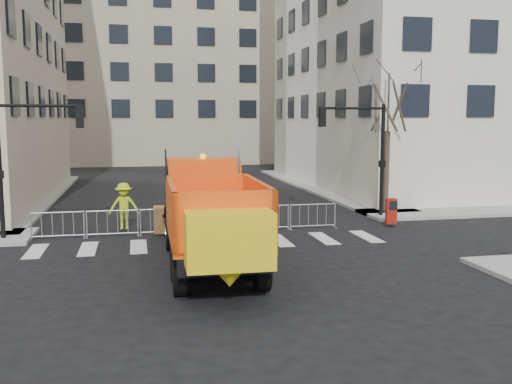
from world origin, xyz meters
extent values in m
plane|color=black|center=(0.00, 0.00, 0.00)|extent=(120.00, 120.00, 0.00)
cube|color=gray|center=(0.00, 8.50, 0.07)|extent=(64.00, 5.00, 0.15)
cube|color=gray|center=(0.00, 52.00, 12.00)|extent=(30.00, 18.00, 24.00)
cylinder|color=black|center=(-8.00, 7.50, 2.70)|extent=(0.18, 0.18, 5.40)
cylinder|color=black|center=(8.50, 9.50, 2.70)|extent=(0.18, 0.18, 5.40)
cube|color=black|center=(-0.68, 1.97, 1.01)|extent=(2.57, 7.66, 0.48)
cylinder|color=black|center=(-1.74, 4.74, 0.58)|extent=(0.39, 1.17, 1.16)
cylinder|color=black|center=(0.48, 4.70, 0.58)|extent=(0.39, 1.17, 1.16)
cylinder|color=black|center=(-1.82, 0.62, 0.58)|extent=(0.39, 1.17, 1.16)
cylinder|color=black|center=(0.41, 0.58, 0.58)|extent=(0.39, 1.17, 1.16)
cylinder|color=black|center=(-1.84, -0.76, 0.58)|extent=(0.39, 1.17, 1.16)
cylinder|color=black|center=(0.38, -0.80, 0.58)|extent=(0.39, 1.17, 1.16)
cube|color=#F34B0D|center=(-0.62, 5.36, 1.75)|extent=(2.25, 1.73, 1.06)
cube|color=#F34B0D|center=(-0.65, 3.98, 2.38)|extent=(2.46, 1.74, 1.90)
cylinder|color=silver|center=(0.45, 3.17, 2.75)|extent=(0.15, 0.15, 2.54)
cube|color=#F34B0D|center=(-0.71, 0.49, 2.12)|extent=(2.73, 4.70, 1.75)
cube|color=yellow|center=(-0.76, -2.36, 1.80)|extent=(2.13, 1.10, 1.38)
cube|color=brown|center=(-0.59, 7.16, 0.69)|extent=(3.40, 0.67, 1.19)
imported|color=black|center=(0.63, 7.00, 0.82)|extent=(0.61, 0.41, 1.64)
imported|color=black|center=(0.81, 6.10, 0.81)|extent=(0.99, 0.93, 1.62)
imported|color=black|center=(-1.63, 7.00, 0.92)|extent=(0.98, 1.15, 1.85)
imported|color=#B3CB17|center=(-3.46, 8.45, 1.11)|extent=(1.26, 0.74, 1.93)
cube|color=maroon|center=(7.99, 7.29, 0.70)|extent=(0.54, 0.51, 1.10)
camera|label=1|loc=(-2.89, -15.63, 4.66)|focal=40.00mm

